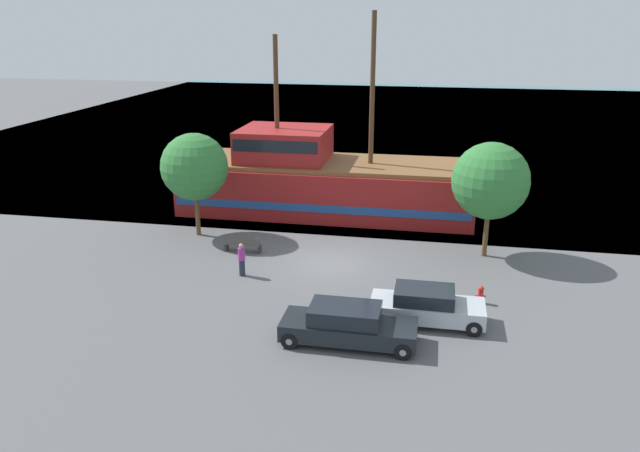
{
  "coord_description": "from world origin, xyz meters",
  "views": [
    {
      "loc": [
        4.85,
        -27.34,
        11.32
      ],
      "look_at": [
        -0.8,
        2.0,
        1.2
      ],
      "focal_mm": 35.0,
      "sensor_mm": 36.0,
      "label": 1
    }
  ],
  "objects_px": {
    "pirate_ship": "(324,181)",
    "moored_boat_dockside": "(253,159)",
    "pedestrian_walking_near": "(242,260)",
    "parked_car_curb_mid": "(426,306)",
    "bench_promenade_east": "(242,244)",
    "parked_car_curb_front": "(348,325)",
    "fire_hydrant": "(481,294)"
  },
  "relations": [
    {
      "from": "parked_car_curb_front",
      "to": "fire_hydrant",
      "type": "xyz_separation_m",
      "value": [
        4.91,
        4.29,
        -0.3
      ]
    },
    {
      "from": "pedestrian_walking_near",
      "to": "parked_car_curb_front",
      "type": "bearing_deg",
      "value": -42.63
    },
    {
      "from": "parked_car_curb_front",
      "to": "parked_car_curb_mid",
      "type": "distance_m",
      "value": 3.49
    },
    {
      "from": "pirate_ship",
      "to": "parked_car_curb_mid",
      "type": "height_order",
      "value": "pirate_ship"
    },
    {
      "from": "parked_car_curb_front",
      "to": "pedestrian_walking_near",
      "type": "distance_m",
      "value": 7.69
    },
    {
      "from": "pirate_ship",
      "to": "moored_boat_dockside",
      "type": "distance_m",
      "value": 13.14
    },
    {
      "from": "pirate_ship",
      "to": "moored_boat_dockside",
      "type": "bearing_deg",
      "value": 125.79
    },
    {
      "from": "pirate_ship",
      "to": "pedestrian_walking_near",
      "type": "bearing_deg",
      "value": -99.99
    },
    {
      "from": "moored_boat_dockside",
      "to": "fire_hydrant",
      "type": "height_order",
      "value": "moored_boat_dockside"
    },
    {
      "from": "parked_car_curb_mid",
      "to": "pedestrian_walking_near",
      "type": "distance_m",
      "value": 8.94
    },
    {
      "from": "moored_boat_dockside",
      "to": "bench_promenade_east",
      "type": "bearing_deg",
      "value": -74.98
    },
    {
      "from": "parked_car_curb_front",
      "to": "bench_promenade_east",
      "type": "relative_size",
      "value": 2.64
    },
    {
      "from": "parked_car_curb_mid",
      "to": "fire_hydrant",
      "type": "height_order",
      "value": "parked_car_curb_mid"
    },
    {
      "from": "parked_car_curb_mid",
      "to": "bench_promenade_east",
      "type": "distance_m",
      "value": 11.0
    },
    {
      "from": "moored_boat_dockside",
      "to": "pedestrian_walking_near",
      "type": "distance_m",
      "value": 21.9
    },
    {
      "from": "pirate_ship",
      "to": "parked_car_curb_front",
      "type": "height_order",
      "value": "pirate_ship"
    },
    {
      "from": "parked_car_curb_mid",
      "to": "pirate_ship",
      "type": "bearing_deg",
      "value": 115.76
    },
    {
      "from": "moored_boat_dockside",
      "to": "pirate_ship",
      "type": "bearing_deg",
      "value": -54.21
    },
    {
      "from": "fire_hydrant",
      "to": "pirate_ship",
      "type": "bearing_deg",
      "value": 127.33
    },
    {
      "from": "pirate_ship",
      "to": "pedestrian_walking_near",
      "type": "xyz_separation_m",
      "value": [
        -1.85,
        -10.51,
        -1.09
      ]
    },
    {
      "from": "pirate_ship",
      "to": "bench_promenade_east",
      "type": "height_order",
      "value": "pirate_ship"
    },
    {
      "from": "moored_boat_dockside",
      "to": "parked_car_curb_mid",
      "type": "bearing_deg",
      "value": -59.58
    },
    {
      "from": "pirate_ship",
      "to": "parked_car_curb_front",
      "type": "distance_m",
      "value": 16.22
    },
    {
      "from": "parked_car_curb_front",
      "to": "fire_hydrant",
      "type": "distance_m",
      "value": 6.53
    },
    {
      "from": "parked_car_curb_front",
      "to": "parked_car_curb_mid",
      "type": "height_order",
      "value": "parked_car_curb_front"
    },
    {
      "from": "pirate_ship",
      "to": "pedestrian_walking_near",
      "type": "height_order",
      "value": "pirate_ship"
    },
    {
      "from": "moored_boat_dockside",
      "to": "bench_promenade_east",
      "type": "distance_m",
      "value": 18.93
    },
    {
      "from": "parked_car_curb_front",
      "to": "bench_promenade_east",
      "type": "distance_m",
      "value": 10.37
    },
    {
      "from": "bench_promenade_east",
      "to": "fire_hydrant",
      "type": "bearing_deg",
      "value": -18.12
    },
    {
      "from": "pirate_ship",
      "to": "bench_promenade_east",
      "type": "relative_size",
      "value": 10.02
    },
    {
      "from": "parked_car_curb_mid",
      "to": "fire_hydrant",
      "type": "relative_size",
      "value": 5.71
    },
    {
      "from": "parked_car_curb_mid",
      "to": "bench_promenade_east",
      "type": "height_order",
      "value": "parked_car_curb_mid"
    }
  ]
}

